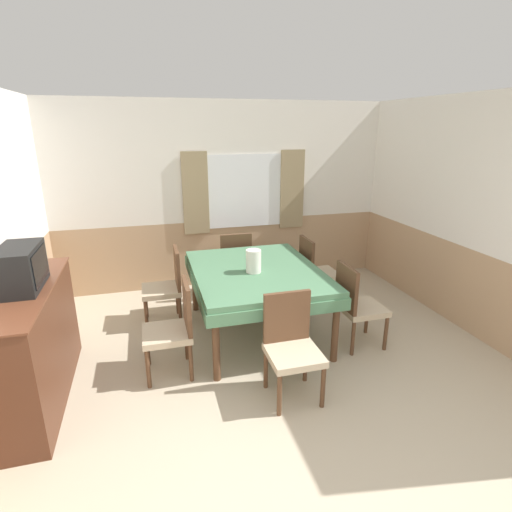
{
  "coord_description": "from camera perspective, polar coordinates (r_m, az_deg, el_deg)",
  "views": [
    {
      "loc": [
        -1.09,
        -1.55,
        2.25
      ],
      "look_at": [
        0.0,
        2.39,
        0.92
      ],
      "focal_mm": 28.0,
      "sensor_mm": 36.0,
      "label": 1
    }
  ],
  "objects": [
    {
      "name": "chair_head_window",
      "position": [
        5.47,
        -3.11,
        -0.83
      ],
      "size": [
        0.44,
        0.44,
        0.91
      ],
      "color": "brown",
      "rests_on": "ground_plane"
    },
    {
      "name": "dining_table",
      "position": [
        4.38,
        0.04,
        -3.12
      ],
      "size": [
        1.38,
        1.74,
        0.77
      ],
      "color": "#4C7A56",
      "rests_on": "ground_plane"
    },
    {
      "name": "chair_right_far",
      "position": [
        5.22,
        8.45,
        -1.93
      ],
      "size": [
        0.44,
        0.44,
        0.91
      ],
      "rotation": [
        0.0,
        0.0,
        4.71
      ],
      "color": "brown",
      "rests_on": "ground_plane"
    },
    {
      "name": "sideboard",
      "position": [
        3.89,
        -29.32,
        -10.97
      ],
      "size": [
        0.46,
        1.59,
        1.01
      ],
      "color": "#4C2819",
      "rests_on": "ground_plane"
    },
    {
      "name": "chair_head_near",
      "position": [
        3.5,
        5.07,
        -12.37
      ],
      "size": [
        0.44,
        0.44,
        0.91
      ],
      "rotation": [
        0.0,
        0.0,
        3.14
      ],
      "color": "brown",
      "rests_on": "ground_plane"
    },
    {
      "name": "wall_back",
      "position": [
        5.77,
        -4.29,
        8.56
      ],
      "size": [
        5.09,
        0.1,
        2.6
      ],
      "color": "white",
      "rests_on": "ground_plane"
    },
    {
      "name": "wall_right",
      "position": [
        5.05,
        28.29,
        5.05
      ],
      "size": [
        0.05,
        4.41,
        2.6
      ],
      "color": "white",
      "rests_on": "ground_plane"
    },
    {
      "name": "vase",
      "position": [
        4.22,
        -0.35,
        -0.72
      ],
      "size": [
        0.16,
        0.16,
        0.25
      ],
      "color": "silver",
      "rests_on": "dining_table"
    },
    {
      "name": "chair_left_near",
      "position": [
        3.84,
        -11.62,
        -9.79
      ],
      "size": [
        0.44,
        0.44,
        0.91
      ],
      "rotation": [
        0.0,
        0.0,
        1.57
      ],
      "color": "brown",
      "rests_on": "ground_plane"
    },
    {
      "name": "tv",
      "position": [
        3.65,
        -30.58,
        -1.49
      ],
      "size": [
        0.29,
        0.54,
        0.35
      ],
      "color": "black",
      "rests_on": "sideboard"
    },
    {
      "name": "chair_right_near",
      "position": [
        4.34,
        14.15,
        -6.58
      ],
      "size": [
        0.44,
        0.44,
        0.91
      ],
      "rotation": [
        0.0,
        0.0,
        4.71
      ],
      "color": "brown",
      "rests_on": "ground_plane"
    },
    {
      "name": "chair_left_far",
      "position": [
        4.81,
        -12.6,
        -3.95
      ],
      "size": [
        0.44,
        0.44,
        0.91
      ],
      "rotation": [
        0.0,
        0.0,
        1.57
      ],
      "color": "brown",
      "rests_on": "ground_plane"
    }
  ]
}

